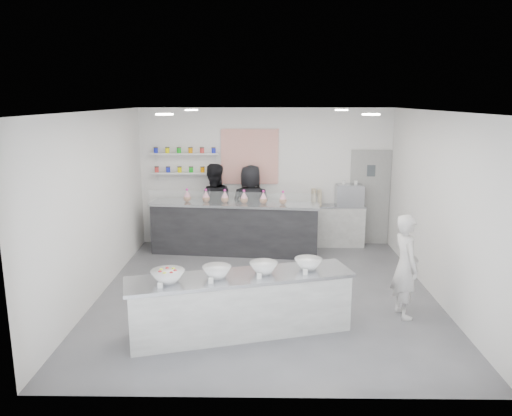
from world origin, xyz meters
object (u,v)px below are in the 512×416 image
(staff_right, at_px, (251,207))
(espresso_ledge, at_px, (336,226))
(espresso_machine, at_px, (349,195))
(prep_counter, at_px, (241,304))
(back_bar, at_px, (235,228))
(woman_prep, at_px, (405,266))
(staff_left, at_px, (213,206))

(staff_right, bearing_deg, espresso_ledge, -173.38)
(espresso_machine, relative_size, staff_right, 0.32)
(staff_right, bearing_deg, prep_counter, 90.55)
(back_bar, relative_size, woman_prep, 2.23)
(prep_counter, relative_size, woman_prep, 1.98)
(prep_counter, distance_m, espresso_ledge, 4.65)
(espresso_ledge, bearing_deg, staff_right, -174.50)
(woman_prep, bearing_deg, espresso_machine, -5.59)
(staff_left, height_order, staff_right, staff_left)
(espresso_ledge, xyz_separation_m, woman_prep, (0.49, -3.64, 0.32))
(espresso_machine, bearing_deg, back_bar, -166.48)
(staff_right, bearing_deg, espresso_machine, -174.07)
(staff_left, distance_m, staff_right, 0.81)
(prep_counter, relative_size, staff_left, 1.67)
(prep_counter, distance_m, back_bar, 3.66)
(back_bar, height_order, staff_left, staff_left)
(espresso_machine, bearing_deg, prep_counter, -117.15)
(back_bar, xyz_separation_m, staff_right, (0.33, 0.41, 0.37))
(back_bar, distance_m, woman_prep, 4.07)
(back_bar, xyz_separation_m, espresso_ledge, (2.19, 0.59, -0.08))
(woman_prep, bearing_deg, prep_counter, 94.88)
(espresso_ledge, distance_m, staff_left, 2.72)
(espresso_ledge, bearing_deg, woman_prep, -82.29)
(staff_left, bearing_deg, woman_prep, 126.69)
(prep_counter, height_order, woman_prep, woman_prep)
(prep_counter, bearing_deg, back_bar, 79.07)
(prep_counter, height_order, staff_right, staff_right)
(back_bar, distance_m, espresso_machine, 2.60)
(staff_left, relative_size, staff_right, 1.01)
(espresso_ledge, relative_size, espresso_machine, 2.11)
(prep_counter, height_order, espresso_machine, espresso_machine)
(espresso_ledge, bearing_deg, back_bar, -164.91)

